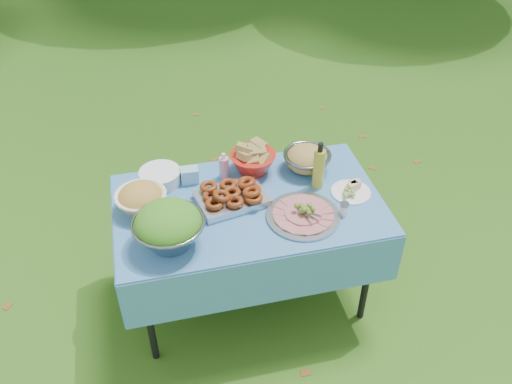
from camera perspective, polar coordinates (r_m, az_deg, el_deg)
ground at (r=3.51m, az=-0.68°, el=-10.73°), size 80.00×80.00×0.00m
picnic_table at (r=3.22m, az=-0.73°, el=-6.36°), size 1.46×0.86×0.76m
salad_bowl at (r=2.68m, az=-9.19°, el=-3.58°), size 0.37×0.37×0.24m
pasta_bowl_white at (r=2.95m, az=-12.03°, el=-0.62°), size 0.28×0.28×0.15m
plate_stack at (r=3.14m, az=-10.07°, el=1.61°), size 0.31×0.31×0.08m
wipes_box at (r=3.11m, az=-7.00°, el=1.77°), size 0.10×0.08×0.09m
sanitizer_bottle at (r=3.11m, az=-3.39°, el=2.80°), size 0.06×0.06×0.16m
bread_bowl at (r=3.15m, az=-0.34°, el=3.58°), size 0.36×0.36×0.18m
pasta_bowl_steel at (r=3.19m, az=5.39°, el=3.52°), size 0.31×0.31×0.15m
fried_tray at (r=2.95m, az=-2.59°, el=-0.36°), size 0.41×0.33×0.09m
charcuterie_platter at (r=2.86m, az=5.02°, el=-1.91°), size 0.45×0.45×0.09m
oil_bottle at (r=3.01m, az=6.64°, el=2.81°), size 0.07×0.07×0.29m
cheese_plate at (r=3.06m, az=10.00°, el=0.35°), size 0.25×0.25×0.06m
shaker at (r=2.91m, az=9.25°, el=-1.77°), size 0.06×0.06×0.08m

